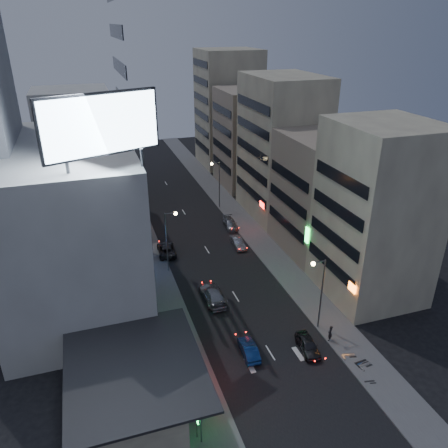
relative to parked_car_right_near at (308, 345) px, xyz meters
name	(u,v)px	position (x,y,z in m)	size (l,w,h in m)	color
ground	(288,382)	(-3.56, -3.17, -0.67)	(180.00, 180.00, 0.00)	black
sidewalk_left	(145,245)	(-11.56, 26.83, -0.61)	(4.00, 120.00, 0.12)	#4C4C4F
sidewalk_right	(250,230)	(4.44, 26.83, -0.61)	(4.00, 120.00, 0.12)	#4C4C4F
food_court	(125,386)	(-17.46, -1.17, 1.31)	(11.00, 13.00, 3.88)	beige
white_building	(71,225)	(-20.56, 16.83, 8.33)	(14.00, 24.00, 18.00)	beige
shophouse_near	(376,213)	(11.44, 7.33, 9.33)	(10.00, 11.00, 20.00)	beige
shophouse_mid	(325,194)	(11.94, 18.83, 7.33)	(11.00, 12.00, 16.00)	gray
shophouse_far	(281,148)	(11.44, 31.83, 10.33)	(10.00, 14.00, 22.00)	beige
far_left_a	(78,154)	(-19.06, 41.83, 9.33)	(11.00, 10.00, 20.00)	beige
far_left_b	(76,149)	(-19.56, 54.83, 6.83)	(12.00, 10.00, 15.00)	gray
far_right_a	(250,138)	(11.94, 46.83, 8.33)	(11.00, 12.00, 18.00)	gray
far_right_b	(228,109)	(12.44, 60.83, 11.33)	(12.00, 12.00, 24.00)	beige
billboard	(101,125)	(-16.55, 6.80, 20.99)	(9.52, 3.75, 6.20)	#595B60
street_lamp_right_near	(319,285)	(2.34, 2.83, 4.69)	(1.60, 0.44, 8.02)	#595B60
street_lamp_left	(169,233)	(-9.46, 18.83, 4.69)	(1.60, 0.44, 8.02)	#595B60
street_lamp_right_far	(217,178)	(2.34, 36.83, 4.69)	(1.60, 0.44, 8.02)	#595B60
parked_car_right_near	(308,345)	(0.00, 0.00, 0.00)	(1.59, 3.95, 1.34)	#26272B
parked_car_right_mid	(238,243)	(0.85, 22.38, -0.03)	(1.35, 3.88, 1.28)	#A9AAB1
parked_car_left	(166,249)	(-9.16, 23.50, 0.01)	(2.27, 4.92, 1.37)	#222227
parked_car_right_far	(230,224)	(1.95, 28.78, -0.04)	(1.78, 4.38, 1.27)	#A0A3A8
road_car_blue	(249,349)	(-5.65, 1.25, -0.04)	(1.35, 3.86, 1.27)	navy
road_car_silver	(213,295)	(-6.27, 10.89, 0.12)	(2.21, 5.43, 1.58)	gray
person	(330,333)	(2.75, 0.55, 0.29)	(0.62, 0.41, 1.69)	black
scooter_black_a	(375,376)	(3.78, -5.43, -0.06)	(1.60, 0.53, 0.98)	black
scooter_silver_a	(370,357)	(4.67, -3.33, 0.02)	(1.87, 0.62, 1.14)	#AEAFB6
scooter_blue	(363,356)	(4.19, -2.95, -0.06)	(1.62, 0.54, 0.99)	navy
scooter_black_b	(366,354)	(4.58, -2.89, 0.04)	(1.93, 0.64, 1.18)	black
scooter_silver_b	(355,349)	(4.04, -1.96, 0.02)	(1.88, 0.63, 1.15)	#9C9EA3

